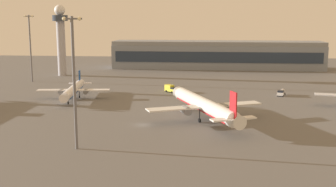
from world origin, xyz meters
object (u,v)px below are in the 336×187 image
(fuel_truck, at_px, (281,92))
(apron_light_west, at_px, (30,45))
(control_tower, at_px, (61,35))
(catering_truck, at_px, (171,89))
(airplane_terminal_side, at_px, (73,90))
(apron_light_east, at_px, (74,76))
(airplane_near_gate, at_px, (204,106))

(fuel_truck, distance_m, apron_light_west, 118.39)
(control_tower, distance_m, catering_truck, 79.53)
(airplane_terminal_side, bearing_deg, catering_truck, -160.93)
(catering_truck, bearing_deg, apron_light_east, 31.52)
(control_tower, distance_m, apron_light_west, 23.93)
(control_tower, xyz_separation_m, apron_light_west, (-7.30, -22.50, -3.62))
(catering_truck, distance_m, apron_light_east, 81.96)
(apron_light_east, bearing_deg, apron_light_west, 117.88)
(apron_light_west, xyz_separation_m, apron_light_east, (53.81, -101.70, -0.18))
(control_tower, height_order, fuel_truck, control_tower)
(apron_light_east, bearing_deg, airplane_near_gate, 46.43)
(airplane_terminal_side, distance_m, catering_truck, 40.14)
(airplane_terminal_side, bearing_deg, apron_light_west, -57.50)
(catering_truck, height_order, apron_light_west, apron_light_west)
(control_tower, bearing_deg, airplane_terminal_side, -67.42)
(airplane_near_gate, bearing_deg, apron_light_west, 116.44)
(control_tower, bearing_deg, airplane_near_gate, -50.30)
(fuel_truck, bearing_deg, catering_truck, 14.99)
(fuel_truck, bearing_deg, airplane_near_gate, 74.67)
(control_tower, relative_size, catering_truck, 6.46)
(catering_truck, bearing_deg, control_tower, -83.33)
(catering_truck, xyz_separation_m, apron_light_west, (-69.50, 22.88, 16.27))
(control_tower, height_order, catering_truck, control_tower)
(airplane_terminal_side, height_order, catering_truck, airplane_terminal_side)
(airplane_terminal_side, xyz_separation_m, apron_light_east, (20.29, -61.15, 14.20))
(airplane_terminal_side, bearing_deg, fuel_truck, -177.08)
(apron_light_west, height_order, apron_light_east, apron_light_west)
(control_tower, bearing_deg, fuel_truck, -24.54)
(airplane_terminal_side, xyz_separation_m, catering_truck, (35.99, 17.67, -1.89))
(apron_light_west, bearing_deg, airplane_near_gate, -39.77)
(control_tower, xyz_separation_m, airplane_near_gate, (76.73, -92.42, -16.90))
(airplane_near_gate, distance_m, apron_light_west, 110.12)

